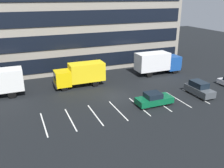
{
  "coord_description": "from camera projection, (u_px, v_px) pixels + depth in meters",
  "views": [
    {
      "loc": [
        -11.82,
        -27.17,
        12.59
      ],
      "look_at": [
        -0.08,
        1.07,
        1.4
      ],
      "focal_mm": 39.07,
      "sensor_mm": 36.0,
      "label": 1
    }
  ],
  "objects": [
    {
      "name": "lot_markings",
      "position": [
        129.0,
        108.0,
        28.75
      ],
      "size": [
        19.74,
        5.4,
        0.01
      ],
      "color": "silver",
      "rests_on": "ground_plane"
    },
    {
      "name": "ground_plane",
      "position": [
        116.0,
        96.0,
        32.14
      ],
      "size": [
        120.0,
        120.0,
        0.0
      ],
      "primitive_type": "plane",
      "color": "black"
    },
    {
      "name": "box_truck_yellow_all",
      "position": [
        81.0,
        74.0,
        35.18
      ],
      "size": [
        7.32,
        2.42,
        3.39
      ],
      "color": "yellow",
      "rests_on": "ground_plane"
    },
    {
      "name": "suv_charcoal",
      "position": [
        199.0,
        89.0,
        32.27
      ],
      "size": [
        1.78,
        4.19,
        1.89
      ],
      "color": "#474C51",
      "rests_on": "ground_plane"
    },
    {
      "name": "office_building",
      "position": [
        78.0,
        26.0,
        45.24
      ],
      "size": [
        36.84,
        12.76,
        14.4
      ],
      "color": "gray",
      "rests_on": "ground_plane"
    },
    {
      "name": "sedan_forest",
      "position": [
        154.0,
        99.0,
        29.41
      ],
      "size": [
        4.5,
        1.88,
        1.61
      ],
      "color": "#0C5933",
      "rests_on": "ground_plane"
    },
    {
      "name": "box_truck_blue",
      "position": [
        157.0,
        62.0,
        40.68
      ],
      "size": [
        7.95,
        2.63,
        3.68
      ],
      "color": "#194799",
      "rests_on": "ground_plane"
    }
  ]
}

